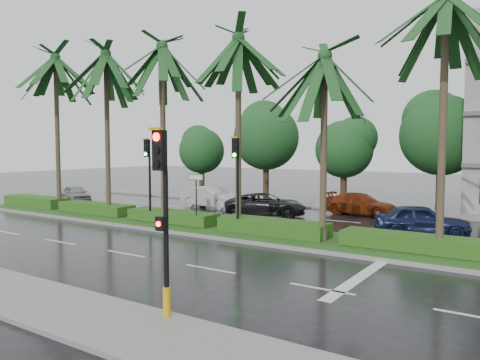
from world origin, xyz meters
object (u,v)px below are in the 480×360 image
Objects in this scene: street_sign at (196,187)px; car_silver at (76,194)px; car_white at (211,197)px; car_red at (360,204)px; signal_near at (163,215)px; car_blue at (421,220)px; car_darkgrey at (266,205)px; signal_median_left at (148,168)px.

street_sign reaches higher than car_silver.
car_white is 9.72m from car_red.
signal_near is 1.19× the size of car_silver.
car_red is (9.43, 2.36, -0.07)m from car_white.
car_blue is at bearing -98.12° from car_white.
street_sign is at bearing 96.76° from car_blue.
signal_median_left is at bearing 128.84° from car_darkgrey.
signal_near is 26.05m from car_silver.
street_sign is 10.85m from car_red.
street_sign is 10.65m from car_blue.
car_blue is (9.50, 4.61, -1.41)m from street_sign.
signal_median_left is 7.86m from car_white.
car_white is 5.07m from car_darkgrey.
signal_near reaches higher than car_blue.
car_silver is at bearing 74.39° from car_darkgrey.
car_silver is at bearing 108.18° from car_white.
signal_near is 14.81m from car_blue.
car_silver is 0.82× the size of car_red.
signal_median_left reaches higher than car_darkgrey.
car_white is at bearing 108.60° from car_red.
car_blue is at bearing -121.06° from car_darkgrey.
car_red is 1.06× the size of car_blue.
car_darkgrey is at bearing 112.45° from signal_near.
signal_near reaches higher than car_white.
car_darkgrey is 1.15× the size of car_blue.
signal_near is 13.93m from signal_median_left.
street_sign is at bearing 3.47° from signal_median_left.
signal_median_left is at bearing 145.37° from car_red.
car_darkgrey is (15.23, 1.77, 0.04)m from car_silver.
car_silver is at bearing 71.70° from car_blue.
car_red is (4.50, 3.53, -0.02)m from car_darkgrey.
signal_near is at bearing -101.09° from car_silver.
signal_median_left reaches higher than street_sign.
car_darkgrey is (-6.57, 15.89, -1.84)m from signal_near.
signal_near is 0.91× the size of car_darkgrey.
car_darkgrey reaches higher than car_red.
car_red is (7.93, 9.73, -2.35)m from signal_median_left.
signal_median_left is 3.13m from street_sign.
signal_near is at bearing 151.07° from car_blue.
signal_median_left is 1.19× the size of car_silver.
car_silver is 10.71m from car_white.
car_red reaches higher than car_silver.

